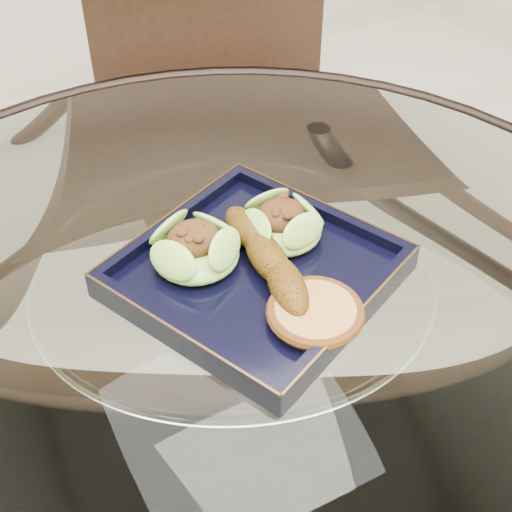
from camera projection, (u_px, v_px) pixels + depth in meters
name	position (u px, v px, depth m)	size (l,w,h in m)	color
dining_table	(236.00, 396.00, 0.90)	(1.13, 1.13, 0.77)	white
dining_chair	(223.00, 137.00, 1.35)	(0.57, 0.57, 1.08)	black
navy_plate	(256.00, 275.00, 0.82)	(0.27, 0.27, 0.02)	black
lettuce_wrap_left	(195.00, 250.00, 0.81)	(0.10, 0.10, 0.04)	#68A12E
lettuce_wrap_right	(282.00, 226.00, 0.84)	(0.09, 0.09, 0.03)	#5CA12E
roasted_plantain	(268.00, 257.00, 0.80)	(0.19, 0.04, 0.03)	#6B3F0B
crumb_patty	(315.00, 314.00, 0.75)	(0.09, 0.09, 0.02)	#C07B40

